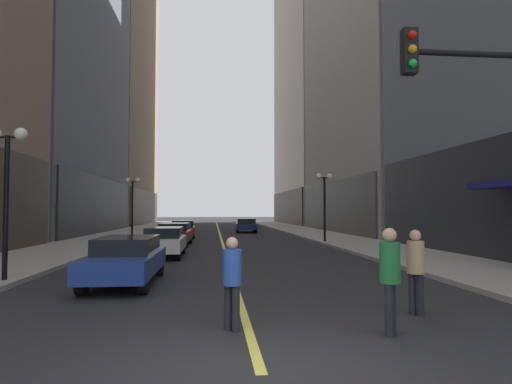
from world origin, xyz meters
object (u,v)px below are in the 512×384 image
(car_maroon, at_px, (183,228))
(street_lamp_right_mid, at_px, (324,192))
(pedestrian_in_blue_hoodie, at_px, (232,276))
(street_lamp_left_near, at_px, (7,169))
(car_white, at_px, (164,241))
(fire_hydrant_right, at_px, (389,250))
(car_blue, at_px, (127,258))
(car_red, at_px, (175,233))
(pedestrian_in_tan_trench, at_px, (416,265))
(car_navy, at_px, (246,225))
(pedestrian_in_green_parka, at_px, (390,272))
(street_lamp_left_far, at_px, (132,194))

(car_maroon, xyz_separation_m, street_lamp_right_mid, (9.28, -6.60, 2.54))
(pedestrian_in_blue_hoodie, height_order, street_lamp_left_near, street_lamp_left_near)
(car_white, height_order, car_maroon, same)
(pedestrian_in_blue_hoodie, bearing_deg, street_lamp_left_near, 139.45)
(street_lamp_right_mid, height_order, fire_hydrant_right, street_lamp_right_mid)
(car_blue, height_order, street_lamp_left_near, street_lamp_left_near)
(car_red, height_order, pedestrian_in_tan_trench, pedestrian_in_tan_trench)
(car_navy, height_order, fire_hydrant_right, car_navy)
(car_blue, distance_m, car_maroon, 20.80)
(pedestrian_in_blue_hoodie, distance_m, pedestrian_in_tan_trench, 3.80)
(car_blue, distance_m, pedestrian_in_green_parka, 7.87)
(car_maroon, distance_m, fire_hydrant_right, 18.33)
(street_lamp_left_near, bearing_deg, pedestrian_in_green_parka, -33.53)
(car_maroon, height_order, street_lamp_left_far, street_lamp_left_far)
(car_white, relative_size, car_red, 0.91)
(car_red, height_order, car_maroon, same)
(car_white, xyz_separation_m, car_maroon, (-0.08, 13.56, -0.00))
(car_red, xyz_separation_m, pedestrian_in_blue_hoodie, (2.63, -19.09, 0.22))
(car_navy, distance_m, pedestrian_in_tan_trench, 33.20)
(car_white, xyz_separation_m, pedestrian_in_tan_trench, (6.23, -11.61, 0.27))
(car_blue, height_order, car_navy, same)
(car_blue, bearing_deg, street_lamp_right_mid, 56.31)
(car_maroon, distance_m, pedestrian_in_blue_hoodie, 26.09)
(car_maroon, distance_m, street_lamp_left_far, 4.58)
(car_maroon, distance_m, pedestrian_in_green_parka, 27.03)
(pedestrian_in_blue_hoodie, xyz_separation_m, street_lamp_right_mid, (6.69, 19.36, 2.32))
(car_white, distance_m, car_maroon, 13.56)
(car_maroon, height_order, car_navy, same)
(car_red, bearing_deg, street_lamp_left_far, 122.75)
(street_lamp_left_far, distance_m, fire_hydrant_right, 19.55)
(street_lamp_right_mid, bearing_deg, fire_hydrant_right, -86.78)
(car_white, bearing_deg, street_lamp_left_near, -116.63)
(car_maroon, relative_size, street_lamp_right_mid, 0.96)
(pedestrian_in_green_parka, distance_m, street_lamp_left_near, 10.70)
(car_white, xyz_separation_m, pedestrian_in_blue_hoodie, (2.51, -12.40, 0.22))
(car_white, distance_m, fire_hydrant_right, 9.90)
(fire_hydrant_right, bearing_deg, pedestrian_in_green_parka, -112.53)
(car_red, xyz_separation_m, street_lamp_left_near, (-3.48, -13.86, 2.54))
(car_navy, xyz_separation_m, pedestrian_in_green_parka, (-0.21, -34.53, 0.33))
(car_white, distance_m, street_lamp_left_far, 12.88)
(street_lamp_left_near, distance_m, street_lamp_right_mid, 19.07)
(car_white, relative_size, car_maroon, 1.01)
(pedestrian_in_blue_hoodie, distance_m, street_lamp_right_mid, 20.62)
(car_red, xyz_separation_m, car_navy, (5.46, 14.88, 0.00))
(street_lamp_left_near, xyz_separation_m, street_lamp_left_far, (0.00, 19.28, 0.00))
(car_maroon, distance_m, pedestrian_in_tan_trench, 25.95)
(car_white, height_order, pedestrian_in_green_parka, pedestrian_in_green_parka)
(pedestrian_in_blue_hoodie, relative_size, street_lamp_left_near, 0.37)
(pedestrian_in_tan_trench, height_order, pedestrian_in_green_parka, pedestrian_in_green_parka)
(street_lamp_right_mid, bearing_deg, car_white, -142.89)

